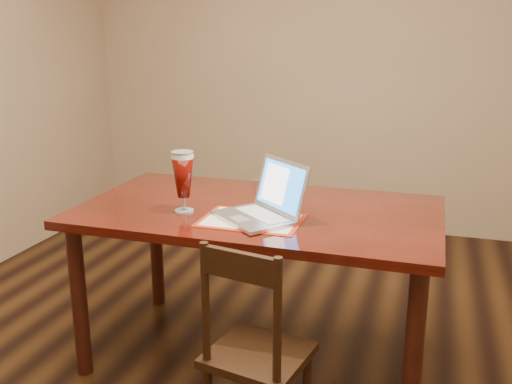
% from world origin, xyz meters
% --- Properties ---
extents(ground, '(5.00, 5.00, 0.00)m').
position_xyz_m(ground, '(0.00, 0.00, 0.00)').
color(ground, black).
rests_on(ground, ground).
extents(room_shell, '(4.51, 5.01, 2.71)m').
position_xyz_m(room_shell, '(0.00, 0.00, 1.76)').
color(room_shell, tan).
rests_on(room_shell, ground).
extents(dining_table, '(1.75, 0.99, 1.12)m').
position_xyz_m(dining_table, '(-0.05, 0.23, 0.73)').
color(dining_table, '#53110B').
rests_on(dining_table, ground).
extents(dining_chair, '(0.44, 0.43, 0.90)m').
position_xyz_m(dining_chair, '(0.14, -0.39, 0.42)').
color(dining_chair, black).
rests_on(dining_chair, ground).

